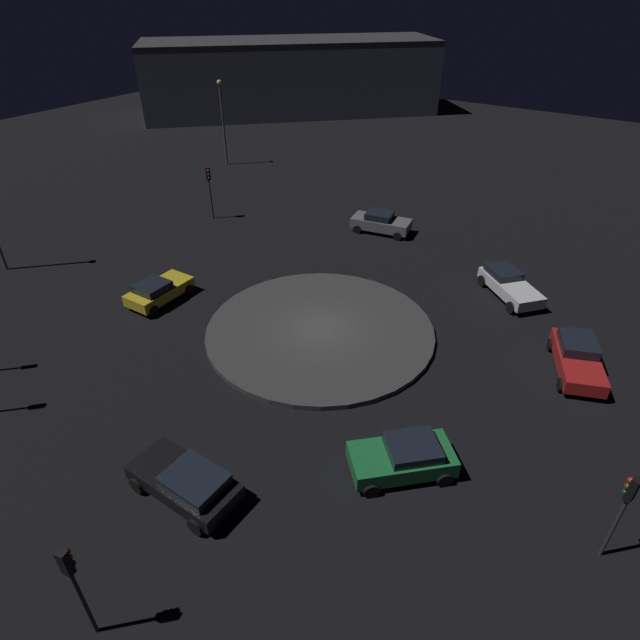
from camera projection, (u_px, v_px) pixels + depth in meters
ground_plane at (320, 332)px, 28.01m from camera, size 120.53×120.53×0.00m
roundabout_island at (320, 330)px, 27.94m from camera, size 12.07×12.07×0.27m
car_black at (186, 482)px, 18.96m from camera, size 4.25×2.17×1.35m
car_red at (577, 357)px, 24.96m from camera, size 3.30×4.73×1.47m
car_yellow at (158, 290)px, 30.25m from camera, size 2.11×3.86×1.35m
car_grey at (381, 222)px, 38.26m from camera, size 4.46×2.63×1.50m
car_white at (509, 284)px, 30.78m from camera, size 4.46×4.22×1.38m
car_green at (403, 457)px, 19.88m from camera, size 4.12×4.06×1.41m
traffic_light_east at (625, 502)px, 15.93m from camera, size 0.39×0.36×3.73m
traffic_light_northwest at (209, 183)px, 39.20m from camera, size 0.40×0.37×3.95m
traffic_light_south at (73, 576)px, 13.85m from camera, size 0.33×0.38×3.92m
streetlamp_northwest at (222, 114)px, 49.34m from camera, size 0.46×0.46×7.74m
store_building at (291, 77)px, 68.37m from camera, size 34.28×33.82×8.78m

